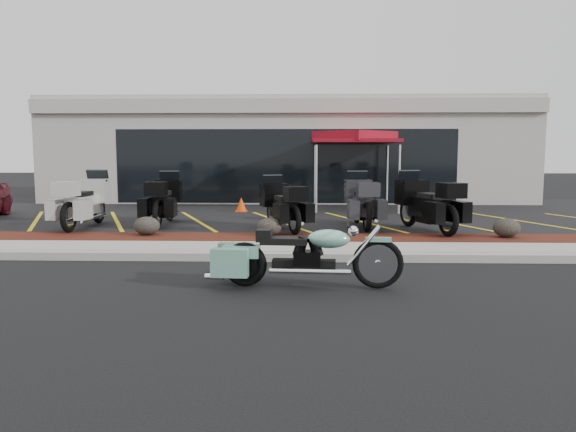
{
  "coord_description": "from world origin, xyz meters",
  "views": [
    {
      "loc": [
        0.72,
        -9.29,
        2.0
      ],
      "look_at": [
        0.39,
        1.2,
        0.8
      ],
      "focal_mm": 35.0,
      "sensor_mm": 36.0,
      "label": 1
    }
  ],
  "objects_px": {
    "hero_cruiser": "(378,256)",
    "popup_canopy": "(355,139)",
    "touring_white": "(98,196)",
    "traffic_cone": "(241,204)"
  },
  "relations": [
    {
      "from": "traffic_cone",
      "to": "touring_white",
      "type": "bearing_deg",
      "value": -138.23
    },
    {
      "from": "hero_cruiser",
      "to": "touring_white",
      "type": "xyz_separation_m",
      "value": [
        -6.46,
        6.3,
        0.36
      ]
    },
    {
      "from": "hero_cruiser",
      "to": "traffic_cone",
      "type": "relative_size",
      "value": 6.32
    },
    {
      "from": "hero_cruiser",
      "to": "traffic_cone",
      "type": "distance_m",
      "value": 9.82
    },
    {
      "from": "hero_cruiser",
      "to": "traffic_cone",
      "type": "height_order",
      "value": "hero_cruiser"
    },
    {
      "from": "touring_white",
      "to": "traffic_cone",
      "type": "xyz_separation_m",
      "value": [
        3.39,
        3.03,
        -0.48
      ]
    },
    {
      "from": "hero_cruiser",
      "to": "popup_canopy",
      "type": "relative_size",
      "value": 0.89
    },
    {
      "from": "hero_cruiser",
      "to": "popup_canopy",
      "type": "xyz_separation_m",
      "value": [
        0.52,
        10.3,
        1.94
      ]
    },
    {
      "from": "touring_white",
      "to": "traffic_cone",
      "type": "bearing_deg",
      "value": -46.75
    },
    {
      "from": "traffic_cone",
      "to": "popup_canopy",
      "type": "bearing_deg",
      "value": 15.28
    }
  ]
}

